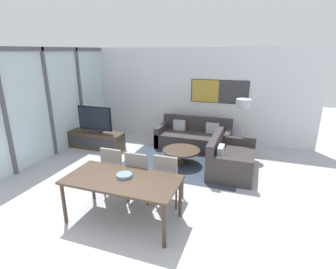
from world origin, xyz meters
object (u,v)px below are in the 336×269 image
(coffee_table, at_px, (181,153))
(dining_chair_left, at_px, (115,169))
(sofa_main, at_px, (194,138))
(sofa_side, at_px, (228,160))
(tv_console, at_px, (97,140))
(floor_lamp, at_px, (243,107))
(dining_table, at_px, (122,183))
(dining_chair_right, at_px, (168,178))
(television, at_px, (95,120))
(fruit_bowl, at_px, (124,175))
(dining_chair_centre, at_px, (139,175))

(coffee_table, xyz_separation_m, dining_chair_left, (-0.79, -1.82, 0.25))
(sofa_main, xyz_separation_m, sofa_side, (1.15, -1.32, -0.00))
(tv_console, relative_size, floor_lamp, 1.06)
(dining_table, height_order, dining_chair_right, dining_chair_right)
(television, relative_size, sofa_main, 0.50)
(dining_chair_right, distance_m, floor_lamp, 3.23)
(tv_console, height_order, floor_lamp, floor_lamp)
(sofa_side, xyz_separation_m, fruit_bowl, (-1.40, -2.43, 0.52))
(dining_table, bearing_deg, coffee_table, 84.14)
(sofa_side, relative_size, dining_chair_centre, 1.60)
(sofa_main, relative_size, fruit_bowl, 8.05)
(tv_console, relative_size, coffee_table, 1.74)
(tv_console, xyz_separation_m, coffee_table, (2.63, -0.26, 0.04))
(tv_console, xyz_separation_m, sofa_main, (2.63, 1.07, 0.03))
(dining_chair_left, height_order, dining_chair_centre, same)
(sofa_main, xyz_separation_m, fruit_bowl, (-0.25, -3.76, 0.52))
(sofa_side, bearing_deg, dining_chair_left, 133.08)
(tv_console, distance_m, television, 0.61)
(tv_console, bearing_deg, sofa_main, 22.03)
(television, bearing_deg, dining_chair_right, -35.43)
(sofa_side, height_order, dining_chair_right, dining_chair_right)
(television, distance_m, dining_chair_right, 3.59)
(dining_chair_right, distance_m, fruit_bowl, 0.85)
(fruit_bowl, bearing_deg, dining_chair_right, 49.70)
(dining_chair_left, height_order, floor_lamp, floor_lamp)
(coffee_table, xyz_separation_m, dining_chair_right, (0.28, -1.81, 0.25))
(television, relative_size, dining_chair_left, 1.06)
(coffee_table, height_order, dining_chair_right, dining_chair_right)
(sofa_main, bearing_deg, floor_lamp, -7.74)
(dining_table, bearing_deg, dining_chair_centre, 90.00)
(floor_lamp, bearing_deg, sofa_side, -98.49)
(television, xyz_separation_m, floor_lamp, (3.95, 0.88, 0.47))
(coffee_table, height_order, dining_chair_centre, dining_chair_centre)
(sofa_side, relative_size, dining_chair_left, 1.60)
(tv_console, relative_size, dining_chair_centre, 1.62)
(dining_chair_left, relative_size, fruit_bowl, 3.83)
(sofa_side, height_order, dining_chair_left, dining_chair_left)
(dining_chair_left, xyz_separation_m, dining_chair_right, (1.07, 0.00, 0.00))
(sofa_main, xyz_separation_m, coffee_table, (0.00, -1.32, 0.01))
(dining_chair_left, bearing_deg, dining_chair_centre, -5.17)
(television, bearing_deg, fruit_bowl, -48.45)
(sofa_side, height_order, floor_lamp, floor_lamp)
(tv_console, relative_size, fruit_bowl, 6.22)
(coffee_table, height_order, dining_table, dining_table)
(fruit_bowl, bearing_deg, tv_console, 131.55)
(fruit_bowl, bearing_deg, sofa_main, 86.24)
(television, relative_size, coffee_table, 1.14)
(dining_table, bearing_deg, sofa_side, 60.61)
(sofa_main, distance_m, coffee_table, 1.32)
(tv_console, distance_m, floor_lamp, 4.19)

